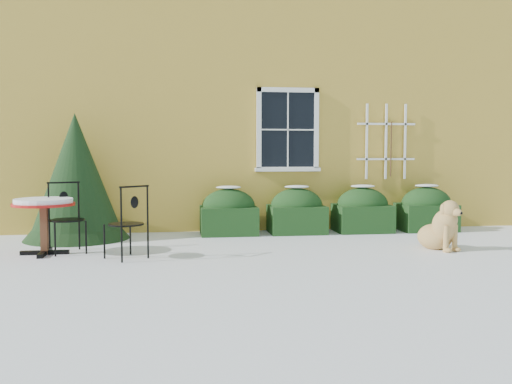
{
  "coord_description": "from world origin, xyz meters",
  "views": [
    {
      "loc": [
        -1.27,
        -8.02,
        1.54
      ],
      "look_at": [
        0.0,
        1.0,
        0.9
      ],
      "focal_mm": 40.0,
      "sensor_mm": 36.0,
      "label": 1
    }
  ],
  "objects": [
    {
      "name": "bistro_table",
      "position": [
        -3.24,
        0.82,
        0.7
      ],
      "size": [
        0.91,
        0.91,
        0.85
      ],
      "rotation": [
        0.0,
        0.0,
        0.0
      ],
      "color": "black",
      "rests_on": "ground"
    },
    {
      "name": "patio_chair_far",
      "position": [
        -2.94,
        0.96,
        0.54
      ],
      "size": [
        0.62,
        0.62,
        1.08
      ],
      "rotation": [
        0.0,
        0.0,
        0.38
      ],
      "color": "black",
      "rests_on": "ground"
    },
    {
      "name": "patio_chair_near",
      "position": [
        -1.96,
        0.29,
        0.53
      ],
      "size": [
        0.66,
        0.66,
        1.07
      ],
      "rotation": [
        0.0,
        0.0,
        3.82
      ],
      "color": "black",
      "rests_on": "ground"
    },
    {
      "name": "ground",
      "position": [
        0.0,
        0.0,
        0.0
      ],
      "size": [
        80.0,
        80.0,
        0.0
      ],
      "primitive_type": "plane",
      "color": "white",
      "rests_on": "ground"
    },
    {
      "name": "dog",
      "position": [
        2.86,
        0.39,
        0.33
      ],
      "size": [
        0.68,
        0.91,
        0.82
      ],
      "rotation": [
        0.0,
        0.0,
        0.35
      ],
      "color": "tan",
      "rests_on": "ground"
    },
    {
      "name": "house",
      "position": [
        0.0,
        7.0,
        3.22
      ],
      "size": [
        12.4,
        8.4,
        6.4
      ],
      "color": "gold",
      "rests_on": "ground"
    },
    {
      "name": "hedge_row",
      "position": [
        1.65,
        2.55,
        0.4
      ],
      "size": [
        4.95,
        0.8,
        0.91
      ],
      "color": "black",
      "rests_on": "ground"
    },
    {
      "name": "evergreen_shrub",
      "position": [
        -3.02,
        2.35,
        0.89
      ],
      "size": [
        1.84,
        1.84,
        2.22
      ],
      "rotation": [
        0.0,
        0.0,
        0.25
      ],
      "color": "black",
      "rests_on": "ground"
    }
  ]
}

